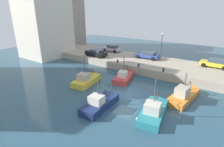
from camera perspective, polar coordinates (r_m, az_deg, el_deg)
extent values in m
plane|color=#2D5166|center=(21.70, 4.20, -6.61)|extent=(80.00, 80.00, 0.00)
cube|color=#ADA08C|center=(31.24, 15.31, 2.28)|extent=(9.00, 56.00, 1.20)
cube|color=teal|center=(18.09, 13.13, -12.95)|extent=(5.50, 2.90, 1.36)
cone|color=teal|center=(20.63, 14.93, -8.77)|extent=(1.21, 1.91, 1.78)
cube|color=#896B4C|center=(17.77, 13.29, -11.29)|extent=(5.27, 2.70, 0.08)
cube|color=beige|center=(16.99, 12.98, -10.79)|extent=(1.64, 1.64, 0.95)
cylinder|color=#4C4C51|center=(16.81, 13.60, -6.68)|extent=(0.10, 0.10, 3.36)
torus|color=#3F3833|center=(18.71, 14.42, -7.29)|extent=(1.17, 0.29, 1.17)
sphere|color=white|center=(16.89, 8.29, -14.36)|extent=(0.32, 0.32, 0.32)
cube|color=orange|center=(22.09, 21.99, -7.62)|extent=(5.79, 2.55, 1.25)
cone|color=orange|center=(24.84, 24.60, -4.93)|extent=(1.09, 1.83, 1.74)
cube|color=#B2A893|center=(21.85, 22.18, -6.31)|extent=(5.55, 2.37, 0.08)
cube|color=#B7AD99|center=(21.07, 21.78, -5.46)|extent=(1.76, 1.41, 1.10)
cylinder|color=#4C4C51|center=(21.22, 22.51, -3.22)|extent=(0.10, 0.10, 2.64)
torus|color=#3F3833|center=(22.99, 23.76, -3.55)|extent=(1.02, 0.19, 1.01)
sphere|color=white|center=(20.91, 17.68, -8.07)|extent=(0.32, 0.32, 0.32)
cube|color=gold|center=(24.93, -8.15, -3.14)|extent=(5.03, 2.93, 1.54)
cone|color=gold|center=(27.07, -5.09, -1.12)|extent=(1.24, 2.01, 1.87)
cube|color=#B2A893|center=(24.67, -8.23, -1.66)|extent=(4.81, 2.73, 0.08)
cube|color=#B7AD99|center=(23.94, -9.21, -1.12)|extent=(1.54, 1.67, 0.91)
cylinder|color=#4C4C51|center=(23.85, -8.85, 1.82)|extent=(0.10, 0.10, 3.34)
torus|color=#3F3833|center=(25.49, -6.71, 0.70)|extent=(1.09, 0.28, 1.09)
sphere|color=white|center=(24.40, -12.23, -3.34)|extent=(0.32, 0.32, 0.32)
cube|color=navy|center=(18.90, -3.84, -10.89)|extent=(5.04, 2.22, 1.55)
cone|color=navy|center=(20.97, 0.54, -7.55)|extent=(1.03, 1.72, 1.65)
cube|color=#9E7A51|center=(18.55, -3.89, -9.04)|extent=(4.84, 2.05, 0.08)
cube|color=beige|center=(17.89, -5.04, -8.46)|extent=(1.26, 1.46, 0.89)
cylinder|color=#4C4C51|center=(17.70, -4.48, -5.22)|extent=(0.10, 0.10, 2.93)
torus|color=#3F3833|center=(19.23, -1.61, -5.40)|extent=(1.28, 0.18, 1.28)
sphere|color=white|center=(18.32, -9.18, -11.35)|extent=(0.32, 0.32, 0.32)
cube|color=#BC3833|center=(25.95, 3.86, -2.03)|extent=(5.04, 3.25, 1.45)
cone|color=#BC3833|center=(28.38, 5.31, -0.13)|extent=(1.37, 2.00, 1.82)
cube|color=#B2A893|center=(25.72, 3.90, -0.68)|extent=(4.81, 3.04, 0.08)
cube|color=beige|center=(24.97, 3.52, -0.19)|extent=(1.62, 1.50, 0.84)
cylinder|color=#4C4C51|center=(25.03, 3.82, 2.18)|extent=(0.10, 0.10, 2.85)
torus|color=#3F3833|center=(26.68, 4.68, 1.65)|extent=(1.15, 0.41, 1.18)
sphere|color=white|center=(24.93, 0.55, -2.39)|extent=(0.32, 0.32, 0.32)
cube|color=#334C9E|center=(33.32, 11.29, 5.71)|extent=(1.85, 4.36, 0.53)
cube|color=#384756|center=(33.13, 11.69, 6.49)|extent=(1.59, 2.46, 0.47)
cylinder|color=black|center=(33.18, 8.34, 5.43)|extent=(0.24, 0.65, 0.64)
cylinder|color=black|center=(34.70, 9.58, 6.00)|extent=(0.24, 0.65, 0.64)
cylinder|color=black|center=(32.08, 13.07, 4.63)|extent=(0.24, 0.65, 0.64)
cylinder|color=black|center=(33.66, 14.14, 5.25)|extent=(0.24, 0.65, 0.64)
cube|color=gold|center=(31.70, 30.29, 2.69)|extent=(1.79, 4.20, 0.60)
cube|color=#384756|center=(31.55, 30.83, 3.60)|extent=(1.52, 2.37, 0.55)
cylinder|color=black|center=(31.17, 27.46, 2.44)|extent=(0.25, 0.65, 0.64)
cylinder|color=black|center=(32.73, 28.03, 3.09)|extent=(0.25, 0.65, 0.64)
cylinder|color=black|center=(30.86, 32.52, 1.38)|extent=(0.25, 0.65, 0.64)
cube|color=black|center=(34.45, -5.19, 6.56)|extent=(1.98, 4.42, 0.64)
cube|color=#384756|center=(34.19, -4.95, 7.41)|extent=(1.69, 2.50, 0.46)
cylinder|color=black|center=(34.89, -8.00, 6.16)|extent=(0.24, 0.65, 0.64)
cylinder|color=black|center=(36.15, -5.94, 6.72)|extent=(0.24, 0.65, 0.64)
cylinder|color=black|center=(32.89, -4.34, 5.46)|extent=(0.24, 0.65, 0.64)
cylinder|color=black|center=(34.23, -2.30, 6.07)|extent=(0.24, 0.65, 0.64)
cube|color=#B7B7BC|center=(38.32, -0.10, 7.97)|extent=(1.64, 3.92, 0.61)
cube|color=#384756|center=(38.10, 0.14, 8.79)|extent=(1.43, 2.20, 0.55)
cylinder|color=black|center=(38.50, -2.42, 7.62)|extent=(0.23, 0.64, 0.64)
cylinder|color=black|center=(39.77, -1.01, 8.02)|extent=(0.23, 0.64, 0.64)
cylinder|color=black|center=(37.00, 0.88, 7.13)|extent=(0.23, 0.64, 0.64)
cylinder|color=black|center=(38.31, 2.23, 7.56)|extent=(0.23, 0.64, 0.64)
cylinder|color=#2D2D33|center=(26.62, 16.30, 1.13)|extent=(0.28, 0.28, 0.55)
cylinder|color=#2D2D33|center=(28.07, 8.63, 2.68)|extent=(0.28, 0.28, 0.55)
cylinder|color=#2D2D33|center=(29.99, 1.81, 4.01)|extent=(0.28, 0.28, 0.55)
cylinder|color=#38383D|center=(32.15, 15.61, 7.99)|extent=(0.12, 0.12, 4.50)
sphere|color=#F2EACC|center=(31.77, 16.01, 12.22)|extent=(0.36, 0.36, 0.36)
cube|color=#A39384|center=(50.75, -15.37, 18.16)|extent=(7.75, 8.01, 17.53)
cube|color=silver|center=(41.16, -21.33, 16.68)|extent=(8.78, 8.53, 16.62)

